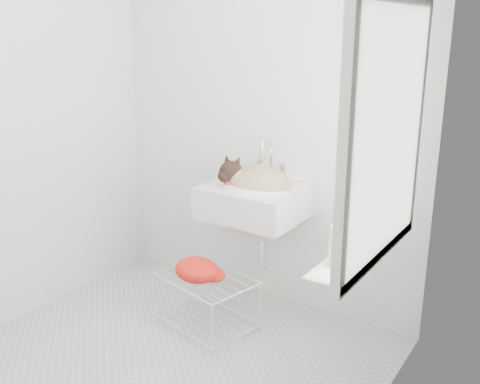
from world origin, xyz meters
The scene contains 15 objects.
floor centered at (0.00, 0.00, 0.00)m, with size 2.20×2.00×0.02m, color silver.
back_wall centered at (0.00, 1.00, 1.25)m, with size 2.20×0.02×2.50m, color white.
right_wall centered at (1.10, 0.00, 1.25)m, with size 0.02×2.00×2.50m, color white.
left_wall centered at (-1.10, 0.00, 1.25)m, with size 0.02×2.00×2.50m, color white.
window_glass centered at (1.09, 0.20, 1.35)m, with size 0.01×0.80×1.00m, color white.
window_frame centered at (1.07, 0.20, 1.35)m, with size 0.04×0.90×1.10m, color white.
windowsill centered at (1.01, 0.20, 0.83)m, with size 0.16×0.88×0.04m, color white.
sink centered at (0.11, 0.74, 0.85)m, with size 0.59×0.51×0.24m, color white.
faucet centered at (0.11, 0.92, 0.99)m, with size 0.21×0.15×0.21m, color silver, non-canonical shape.
cat centered at (0.12, 0.72, 0.89)m, with size 0.45×0.39×0.26m.
wire_rack centered at (-0.04, 0.44, 0.15)m, with size 0.55×0.38×0.33m, color silver.
towel centered at (-0.07, 0.38, 0.36)m, with size 0.29×0.21×0.12m, color #E73304.
bottle_a centered at (1.00, -0.06, 0.85)m, with size 0.08×0.08×0.20m, color white.
bottle_b centered at (1.00, 0.17, 0.85)m, with size 0.08×0.08×0.18m, color teal.
bottle_c centered at (1.00, 0.32, 0.85)m, with size 0.14×0.14×0.19m, color #A3BEC8.
Camera 1 is at (1.77, -1.95, 1.76)m, focal length 40.70 mm.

